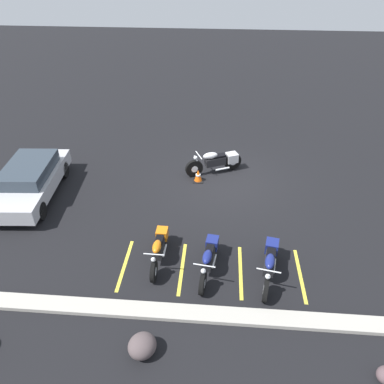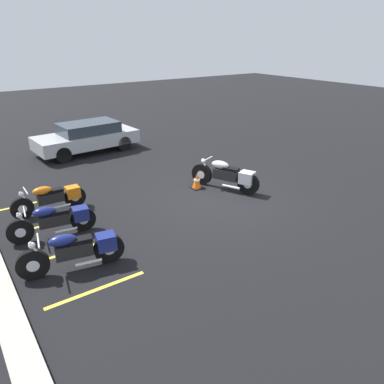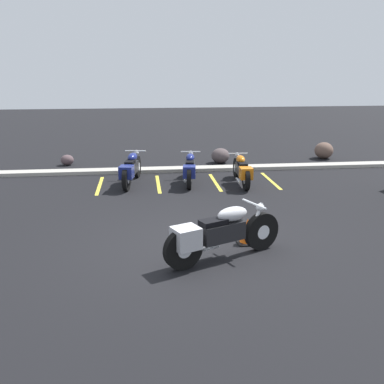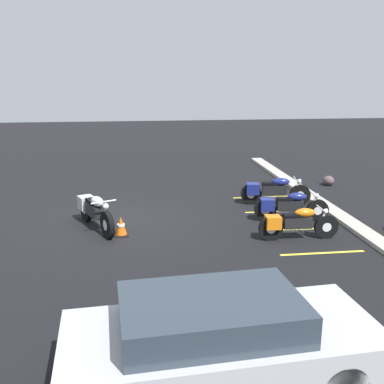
{
  "view_description": "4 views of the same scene",
  "coord_description": "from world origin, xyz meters",
  "px_view_note": "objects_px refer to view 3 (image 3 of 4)",
  "views": [
    {
      "loc": [
        0.41,
        12.7,
        8.11
      ],
      "look_at": [
        1.23,
        2.36,
        1.02
      ],
      "focal_mm": 35.0,
      "sensor_mm": 36.0,
      "label": 1
    },
    {
      "loc": [
        -8.33,
        6.85,
        4.77
      ],
      "look_at": [
        -0.36,
        1.32,
        0.68
      ],
      "focal_mm": 35.0,
      "sensor_mm": 36.0,
      "label": 2
    },
    {
      "loc": [
        -0.88,
        -8.07,
        3.4
      ],
      "look_at": [
        0.22,
        1.5,
        0.68
      ],
      "focal_mm": 42.0,
      "sensor_mm": 36.0,
      "label": 3
    },
    {
      "loc": [
        12.61,
        0.5,
        4.13
      ],
      "look_at": [
        -0.32,
        2.16,
        0.74
      ],
      "focal_mm": 42.0,
      "sensor_mm": 36.0,
      "label": 4
    }
  ],
  "objects_px": {
    "landscape_rock_0": "(220,156)",
    "landscape_rock_1": "(67,160)",
    "parked_bike_1": "(190,169)",
    "landscape_rock_2": "(324,150)",
    "motorcycle_silver_featured": "(219,234)",
    "parked_bike_2": "(242,170)",
    "parked_bike_0": "(131,169)",
    "traffic_cone": "(247,232)"
  },
  "relations": [
    {
      "from": "parked_bike_2",
      "to": "landscape_rock_1",
      "type": "xyz_separation_m",
      "value": [
        -5.54,
        3.37,
        -0.26
      ]
    },
    {
      "from": "parked_bike_1",
      "to": "parked_bike_2",
      "type": "distance_m",
      "value": 1.54
    },
    {
      "from": "landscape_rock_0",
      "to": "landscape_rock_1",
      "type": "xyz_separation_m",
      "value": [
        -5.46,
        0.23,
        -0.08
      ]
    },
    {
      "from": "landscape_rock_0",
      "to": "landscape_rock_1",
      "type": "distance_m",
      "value": 5.46
    },
    {
      "from": "parked_bike_0",
      "to": "parked_bike_1",
      "type": "distance_m",
      "value": 1.74
    },
    {
      "from": "motorcycle_silver_featured",
      "to": "parked_bike_2",
      "type": "distance_m",
      "value": 5.44
    },
    {
      "from": "motorcycle_silver_featured",
      "to": "landscape_rock_1",
      "type": "bearing_deg",
      "value": 90.61
    },
    {
      "from": "landscape_rock_1",
      "to": "traffic_cone",
      "type": "bearing_deg",
      "value": -59.28
    },
    {
      "from": "landscape_rock_0",
      "to": "landscape_rock_1",
      "type": "height_order",
      "value": "landscape_rock_0"
    },
    {
      "from": "motorcycle_silver_featured",
      "to": "traffic_cone",
      "type": "relative_size",
      "value": 4.44
    },
    {
      "from": "landscape_rock_1",
      "to": "parked_bike_0",
      "type": "bearing_deg",
      "value": -52.32
    },
    {
      "from": "landscape_rock_2",
      "to": "traffic_cone",
      "type": "relative_size",
      "value": 1.46
    },
    {
      "from": "parked_bike_0",
      "to": "landscape_rock_0",
      "type": "distance_m",
      "value": 4.19
    },
    {
      "from": "landscape_rock_1",
      "to": "landscape_rock_2",
      "type": "bearing_deg",
      "value": 0.72
    },
    {
      "from": "parked_bike_2",
      "to": "landscape_rock_0",
      "type": "relative_size",
      "value": 3.04
    },
    {
      "from": "parked_bike_0",
      "to": "traffic_cone",
      "type": "xyz_separation_m",
      "value": [
        2.35,
        -4.85,
        -0.24
      ]
    },
    {
      "from": "parked_bike_0",
      "to": "parked_bike_1",
      "type": "bearing_deg",
      "value": -81.43
    },
    {
      "from": "motorcycle_silver_featured",
      "to": "parked_bike_0",
      "type": "height_order",
      "value": "motorcycle_silver_featured"
    },
    {
      "from": "parked_bike_0",
      "to": "parked_bike_2",
      "type": "relative_size",
      "value": 1.07
    },
    {
      "from": "motorcycle_silver_featured",
      "to": "parked_bike_0",
      "type": "bearing_deg",
      "value": 82.27
    },
    {
      "from": "motorcycle_silver_featured",
      "to": "landscape_rock_0",
      "type": "distance_m",
      "value": 8.48
    },
    {
      "from": "parked_bike_1",
      "to": "parked_bike_0",
      "type": "bearing_deg",
      "value": 95.94
    },
    {
      "from": "parked_bike_2",
      "to": "traffic_cone",
      "type": "bearing_deg",
      "value": 170.21
    },
    {
      "from": "motorcycle_silver_featured",
      "to": "landscape_rock_2",
      "type": "relative_size",
      "value": 3.04
    },
    {
      "from": "parked_bike_1",
      "to": "parked_bike_2",
      "type": "xyz_separation_m",
      "value": [
        1.5,
        -0.32,
        -0.01
      ]
    },
    {
      "from": "parked_bike_1",
      "to": "landscape_rock_2",
      "type": "height_order",
      "value": "parked_bike_1"
    },
    {
      "from": "parked_bike_1",
      "to": "landscape_rock_0",
      "type": "xyz_separation_m",
      "value": [
        1.42,
        2.81,
        -0.19
      ]
    },
    {
      "from": "parked_bike_2",
      "to": "landscape_rock_0",
      "type": "bearing_deg",
      "value": 2.92
    },
    {
      "from": "parked_bike_0",
      "to": "traffic_cone",
      "type": "distance_m",
      "value": 5.4
    },
    {
      "from": "motorcycle_silver_featured",
      "to": "traffic_cone",
      "type": "bearing_deg",
      "value": 22.07
    },
    {
      "from": "traffic_cone",
      "to": "landscape_rock_0",
      "type": "bearing_deg",
      "value": 83.97
    },
    {
      "from": "landscape_rock_2",
      "to": "traffic_cone",
      "type": "height_order",
      "value": "landscape_rock_2"
    },
    {
      "from": "parked_bike_1",
      "to": "motorcycle_silver_featured",
      "type": "bearing_deg",
      "value": -172.92
    },
    {
      "from": "parked_bike_2",
      "to": "landscape_rock_0",
      "type": "height_order",
      "value": "parked_bike_2"
    },
    {
      "from": "motorcycle_silver_featured",
      "to": "parked_bike_2",
      "type": "height_order",
      "value": "motorcycle_silver_featured"
    },
    {
      "from": "parked_bike_0",
      "to": "landscape_rock_0",
      "type": "height_order",
      "value": "parked_bike_0"
    },
    {
      "from": "motorcycle_silver_featured",
      "to": "parked_bike_1",
      "type": "height_order",
      "value": "motorcycle_silver_featured"
    },
    {
      "from": "traffic_cone",
      "to": "landscape_rock_1",
      "type": "bearing_deg",
      "value": 120.72
    },
    {
      "from": "parked_bike_1",
      "to": "landscape_rock_1",
      "type": "relative_size",
      "value": 4.79
    },
    {
      "from": "parked_bike_1",
      "to": "traffic_cone",
      "type": "height_order",
      "value": "parked_bike_1"
    },
    {
      "from": "landscape_rock_1",
      "to": "traffic_cone",
      "type": "distance_m",
      "value": 9.11
    },
    {
      "from": "landscape_rock_1",
      "to": "traffic_cone",
      "type": "relative_size",
      "value": 0.88
    }
  ]
}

